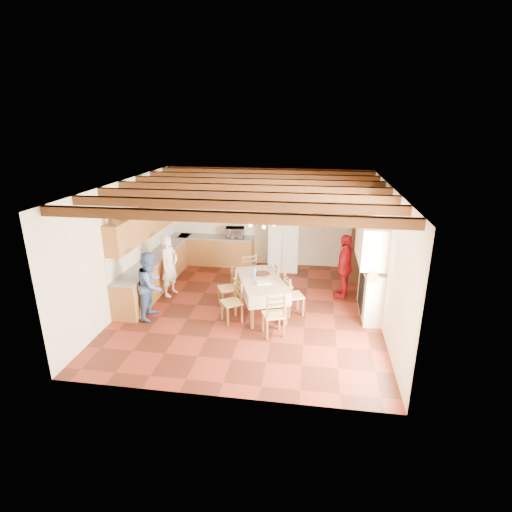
{
  "coord_description": "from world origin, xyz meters",
  "views": [
    {
      "loc": [
        1.43,
        -8.57,
        4.35
      ],
      "look_at": [
        0.1,
        0.3,
        1.25
      ],
      "focal_mm": 28.0,
      "sensor_mm": 36.0,
      "label": 1
    }
  ],
  "objects": [
    {
      "name": "floor",
      "position": [
        0.0,
        0.0,
        -0.01
      ],
      "size": [
        6.0,
        6.5,
        0.02
      ],
      "primitive_type": "cube",
      "color": "#451B11",
      "rests_on": "ground"
    },
    {
      "name": "ceiling",
      "position": [
        0.0,
        0.0,
        3.01
      ],
      "size": [
        6.0,
        6.5,
        0.02
      ],
      "primitive_type": "cube",
      "color": "silver",
      "rests_on": "ground"
    },
    {
      "name": "wall_back",
      "position": [
        0.0,
        3.26,
        1.5
      ],
      "size": [
        6.0,
        0.02,
        3.0
      ],
      "primitive_type": "cube",
      "color": "beige",
      "rests_on": "ground"
    },
    {
      "name": "wall_front",
      "position": [
        0.0,
        -3.26,
        1.5
      ],
      "size": [
        6.0,
        0.02,
        3.0
      ],
      "primitive_type": "cube",
      "color": "beige",
      "rests_on": "ground"
    },
    {
      "name": "wall_left",
      "position": [
        -3.01,
        0.0,
        1.5
      ],
      "size": [
        0.02,
        6.5,
        3.0
      ],
      "primitive_type": "cube",
      "color": "beige",
      "rests_on": "ground"
    },
    {
      "name": "wall_right",
      "position": [
        3.01,
        0.0,
        1.5
      ],
      "size": [
        0.02,
        6.5,
        3.0
      ],
      "primitive_type": "cube",
      "color": "beige",
      "rests_on": "ground"
    },
    {
      "name": "ceiling_beams",
      "position": [
        0.0,
        0.0,
        2.91
      ],
      "size": [
        6.0,
        6.3,
        0.16
      ],
      "primitive_type": null,
      "color": "#341C0D",
      "rests_on": "ground"
    },
    {
      "name": "lower_cabinets_left",
      "position": [
        -2.7,
        1.05,
        0.43
      ],
      "size": [
        0.6,
        4.3,
        0.86
      ],
      "primitive_type": "cube",
      "color": "brown",
      "rests_on": "ground"
    },
    {
      "name": "lower_cabinets_back",
      "position": [
        -1.55,
        2.95,
        0.43
      ],
      "size": [
        2.3,
        0.6,
        0.86
      ],
      "primitive_type": "cube",
      "color": "brown",
      "rests_on": "ground"
    },
    {
      "name": "countertop_left",
      "position": [
        -2.7,
        1.05,
        0.88
      ],
      "size": [
        0.62,
        4.3,
        0.04
      ],
      "primitive_type": "cube",
      "color": "slate",
      "rests_on": "lower_cabinets_left"
    },
    {
      "name": "countertop_back",
      "position": [
        -1.55,
        2.95,
        0.88
      ],
      "size": [
        2.34,
        0.62,
        0.04
      ],
      "primitive_type": "cube",
      "color": "slate",
      "rests_on": "lower_cabinets_back"
    },
    {
      "name": "backsplash_left",
      "position": [
        -2.98,
        1.05,
        1.2
      ],
      "size": [
        0.03,
        4.3,
        0.6
      ],
      "primitive_type": "cube",
      "color": "white",
      "rests_on": "ground"
    },
    {
      "name": "backsplash_back",
      "position": [
        -1.55,
        3.23,
        1.2
      ],
      "size": [
        2.3,
        0.03,
        0.6
      ],
      "primitive_type": "cube",
      "color": "white",
      "rests_on": "ground"
    },
    {
      "name": "upper_cabinets",
      "position": [
        -2.83,
        1.05,
        1.85
      ],
      "size": [
        0.35,
        4.2,
        0.7
      ],
      "primitive_type": "cube",
      "color": "brown",
      "rests_on": "ground"
    },
    {
      "name": "fireplace",
      "position": [
        2.72,
        0.2,
        1.4
      ],
      "size": [
        0.56,
        1.6,
        2.8
      ],
      "primitive_type": null,
      "color": "beige",
      "rests_on": "ground"
    },
    {
      "name": "wall_picture",
      "position": [
        1.55,
        3.23,
        1.85
      ],
      "size": [
        0.34,
        0.03,
        0.42
      ],
      "primitive_type": "cube",
      "color": "#321D13",
      "rests_on": "ground"
    },
    {
      "name": "refrigerator",
      "position": [
        0.55,
        2.82,
        0.87
      ],
      "size": [
        0.91,
        0.76,
        1.74
      ],
      "primitive_type": "cube",
      "rotation": [
        0.0,
        0.0,
        0.05
      ],
      "color": "silver",
      "rests_on": "floor"
    },
    {
      "name": "hutch",
      "position": [
        2.75,
        2.45,
        1.18
      ],
      "size": [
        0.62,
        1.33,
        2.36
      ],
      "primitive_type": null,
      "rotation": [
        0.0,
        0.0,
        -0.06
      ],
      "color": "#3A1E13",
      "rests_on": "floor"
    },
    {
      "name": "dining_table",
      "position": [
        0.27,
        -0.03,
        0.71
      ],
      "size": [
        1.5,
        2.03,
        0.8
      ],
      "rotation": [
        0.0,
        0.0,
        0.35
      ],
      "color": "beige",
      "rests_on": "floor"
    },
    {
      "name": "chandelier",
      "position": [
        0.27,
        -0.03,
        2.25
      ],
      "size": [
        0.47,
        0.47,
        0.03
      ],
      "primitive_type": "torus",
      "color": "black",
      "rests_on": "ground"
    },
    {
      "name": "chair_left_near",
      "position": [
        -0.31,
        -0.66,
        0.48
      ],
      "size": [
        0.57,
        0.57,
        0.96
      ],
      "primitive_type": null,
      "rotation": [
        0.0,
        0.0,
        -0.96
      ],
      "color": "brown",
      "rests_on": "floor"
    },
    {
      "name": "chair_left_far",
      "position": [
        -0.57,
        0.1,
        0.48
      ],
      "size": [
        0.55,
        0.56,
        0.96
      ],
      "primitive_type": null,
      "rotation": [
        0.0,
        0.0,
        -1.08
      ],
      "color": "brown",
      "rests_on": "floor"
    },
    {
      "name": "chair_right_near",
      "position": [
        1.04,
        -0.09,
        0.48
      ],
      "size": [
        0.53,
        0.54,
        0.96
      ],
      "primitive_type": null,
      "rotation": [
        0.0,
        0.0,
        1.98
      ],
      "color": "brown",
      "rests_on": "floor"
    },
    {
      "name": "chair_right_far",
      "position": [
        0.75,
        0.53,
        0.48
      ],
      "size": [
        0.5,
        0.51,
        0.96
      ],
      "primitive_type": null,
      "rotation": [
        0.0,
        0.0,
        1.85
      ],
      "color": "brown",
      "rests_on": "floor"
    },
    {
      "name": "chair_end_near",
      "position": [
        0.68,
        -1.11,
        0.48
      ],
      "size": [
        0.54,
        0.53,
        0.96
      ],
      "primitive_type": null,
      "rotation": [
        0.0,
        0.0,
        3.52
      ],
      "color": "brown",
      "rests_on": "floor"
    },
    {
      "name": "chair_end_far",
      "position": [
        -0.14,
        1.07,
        0.48
      ],
      "size": [
        0.55,
        0.55,
        0.96
      ],
      "primitive_type": null,
      "rotation": [
        0.0,
        0.0,
        0.47
      ],
      "color": "brown",
      "rests_on": "floor"
    },
    {
      "name": "person_man",
      "position": [
        -2.17,
        0.52,
        0.8
      ],
      "size": [
        0.52,
        0.66,
        1.6
      ],
      "primitive_type": "imported",
      "rotation": [
        0.0,
        0.0,
        1.3
      ],
      "color": "white",
      "rests_on": "floor"
    },
    {
      "name": "person_woman_blue",
      "position": [
        -2.15,
        -0.71,
        0.78
      ],
      "size": [
        0.62,
        0.78,
        1.57
      ],
      "primitive_type": "imported",
      "rotation": [
        0.0,
        0.0,
        1.54
      ],
      "color": "#42609E",
      "rests_on": "floor"
    },
    {
      "name": "person_woman_red",
      "position": [
        2.24,
        1.07,
        0.83
      ],
      "size": [
        0.62,
        1.04,
        1.65
      ],
      "primitive_type": "imported",
      "rotation": [
        0.0,
        0.0,
        -1.81
      ],
      "color": "maroon",
      "rests_on": "floor"
    },
    {
      "name": "microwave",
      "position": [
        -0.94,
        2.95,
        1.05
      ],
      "size": [
        0.6,
        0.44,
        0.3
      ],
      "primitive_type": "imported",
      "rotation": [
        0.0,
        0.0,
        0.13
      ],
      "color": "silver",
      "rests_on": "countertop_back"
    },
    {
      "name": "fridge_vase",
      "position": [
        0.7,
        2.82,
        1.9
      ],
      "size": [
        0.35,
        0.35,
        0.31
      ],
      "primitive_type": "imported",
      "rotation": [
        0.0,
        0.0,
        -0.21
      ],
      "color": "#3A1E13",
      "rests_on": "refrigerator"
    }
  ]
}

